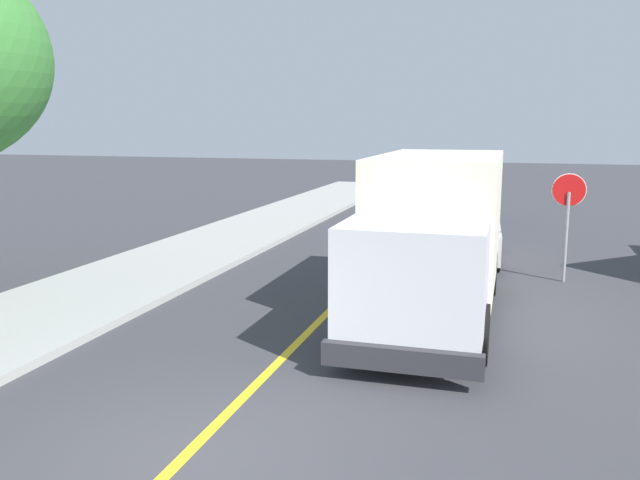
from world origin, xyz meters
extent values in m
plane|color=#38383D|center=(0.00, 0.00, 0.00)|extent=(120.00, 120.00, 0.00)
cube|color=#9E9E99|center=(-5.40, 4.00, 0.07)|extent=(3.60, 60.00, 0.15)
cube|color=gold|center=(0.00, 10.00, 0.00)|extent=(0.16, 56.00, 0.01)
cube|color=#F2EDCC|center=(2.07, 7.34, 1.90)|extent=(2.41, 5.01, 2.60)
cube|color=silver|center=(2.08, 3.84, 1.45)|extent=(2.28, 2.01, 1.70)
cube|color=#1E2D3D|center=(2.08, 2.94, 1.82)|extent=(2.04, 0.08, 0.75)
cube|color=#2D2D33|center=(2.08, 2.76, 0.42)|extent=(2.40, 0.21, 0.36)
cylinder|color=black|center=(3.13, 4.04, 0.50)|extent=(0.30, 1.00, 1.00)
cylinder|color=black|center=(1.03, 4.04, 0.50)|extent=(0.30, 1.00, 1.00)
cylinder|color=black|center=(3.12, 8.59, 0.50)|extent=(0.30, 1.00, 1.00)
cylinder|color=black|center=(1.02, 8.59, 0.50)|extent=(0.30, 1.00, 1.00)
cube|color=silver|center=(2.33, 12.40, 0.65)|extent=(1.99, 4.47, 0.76)
cube|color=#1E2D3D|center=(2.33, 12.55, 1.35)|extent=(1.66, 1.87, 0.64)
cylinder|color=black|center=(3.19, 11.03, 0.32)|extent=(0.25, 0.65, 0.64)
cylinder|color=black|center=(1.61, 10.96, 0.32)|extent=(0.25, 0.65, 0.64)
cylinder|color=black|center=(3.06, 13.84, 0.32)|extent=(0.25, 0.65, 0.64)
cylinder|color=black|center=(1.48, 13.77, 0.32)|extent=(0.25, 0.65, 0.64)
cube|color=#2D4793|center=(1.64, 19.83, 0.65)|extent=(1.96, 4.46, 0.76)
cube|color=#1E2D3D|center=(1.65, 19.98, 1.35)|extent=(1.65, 1.86, 0.64)
cylinder|color=black|center=(2.38, 18.39, 0.32)|extent=(0.24, 0.65, 0.64)
cylinder|color=black|center=(0.80, 18.45, 0.32)|extent=(0.24, 0.65, 0.64)
cylinder|color=black|center=(2.49, 21.20, 0.32)|extent=(0.24, 0.65, 0.64)
cylinder|color=black|center=(0.91, 21.26, 0.32)|extent=(0.24, 0.65, 0.64)
cylinder|color=gray|center=(4.82, 10.38, 1.10)|extent=(0.08, 0.08, 2.20)
cylinder|color=red|center=(4.82, 10.41, 2.25)|extent=(0.76, 0.03, 0.76)
cylinder|color=white|center=(4.82, 10.43, 2.25)|extent=(0.80, 0.02, 0.80)
camera|label=1|loc=(3.54, -6.41, 3.85)|focal=37.02mm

